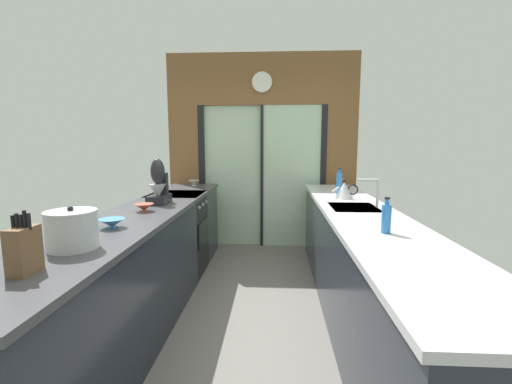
{
  "coord_description": "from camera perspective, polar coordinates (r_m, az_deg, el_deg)",
  "views": [
    {
      "loc": [
        0.2,
        -2.49,
        1.48
      ],
      "look_at": [
        0.01,
        0.76,
        1.02
      ],
      "focal_mm": 24.18,
      "sensor_mm": 36.0,
      "label": 1
    }
  ],
  "objects": [
    {
      "name": "stock_pot",
      "position": [
        2.1,
        -28.17,
        -5.51
      ],
      "size": [
        0.26,
        0.26,
        0.23
      ],
      "color": "#B7BABC",
      "rests_on": "left_counter_run"
    },
    {
      "name": "left_counter_run",
      "position": [
        3.02,
        -18.8,
        -11.99
      ],
      "size": [
        0.62,
        3.8,
        0.92
      ],
      "color": "#1E232D",
      "rests_on": "ground_plane"
    },
    {
      "name": "back_wall_unit",
      "position": [
        4.9,
        1.0,
        8.63
      ],
      "size": [
        2.64,
        0.12,
        2.7
      ],
      "color": "brown",
      "rests_on": "ground_plane"
    },
    {
      "name": "soap_bottle_near",
      "position": [
        2.31,
        20.75,
        -4.05
      ],
      "size": [
        0.06,
        0.06,
        0.23
      ],
      "color": "#286BB7",
      "rests_on": "right_counter_run"
    },
    {
      "name": "mixing_bowl_mid",
      "position": [
        2.99,
        -18.04,
        -2.42
      ],
      "size": [
        0.16,
        0.16,
        0.06
      ],
      "color": "#BC4C38",
      "rests_on": "left_counter_run"
    },
    {
      "name": "mixing_bowl_near",
      "position": [
        2.49,
        -22.72,
        -4.75
      ],
      "size": [
        0.17,
        0.17,
        0.06
      ],
      "color": "teal",
      "rests_on": "left_counter_run"
    },
    {
      "name": "mixing_bowl_far",
      "position": [
        4.65,
        -10.23,
        1.54
      ],
      "size": [
        0.15,
        0.15,
        0.07
      ],
      "color": "silver",
      "rests_on": "left_counter_run"
    },
    {
      "name": "knife_block",
      "position": [
        1.81,
        -34.04,
        -7.87
      ],
      "size": [
        0.09,
        0.14,
        0.28
      ],
      "color": "brown",
      "rests_on": "left_counter_run"
    },
    {
      "name": "ground_plane",
      "position": [
        3.44,
        -0.32,
        -17.58
      ],
      "size": [
        5.04,
        7.6,
        0.02
      ],
      "primitive_type": "cube",
      "color": "slate"
    },
    {
      "name": "oven_range",
      "position": [
        4.03,
        -12.8,
        -6.82
      ],
      "size": [
        0.6,
        0.6,
        0.92
      ],
      "color": "black",
      "rests_on": "ground_plane"
    },
    {
      "name": "stand_mixer",
      "position": [
        3.33,
        -15.79,
        0.89
      ],
      "size": [
        0.17,
        0.27,
        0.42
      ],
      "color": "black",
      "rests_on": "left_counter_run"
    },
    {
      "name": "soap_bottle_far",
      "position": [
        3.87,
        13.6,
        1.45
      ],
      "size": [
        0.06,
        0.06,
        0.29
      ],
      "color": "#286BB7",
      "rests_on": "right_counter_run"
    },
    {
      "name": "right_counter_run",
      "position": [
        3.06,
        16.95,
        -11.7
      ],
      "size": [
        0.62,
        3.8,
        0.92
      ],
      "color": "#1E232D",
      "rests_on": "ground_plane"
    },
    {
      "name": "sink_faucet",
      "position": [
        3.19,
        18.93,
        0.6
      ],
      "size": [
        0.19,
        0.02,
        0.25
      ],
      "color": "#B7BABC",
      "rests_on": "right_counter_run"
    },
    {
      "name": "kettle",
      "position": [
        3.6,
        14.4,
        0.28
      ],
      "size": [
        0.26,
        0.18,
        0.2
      ],
      "color": "#B7BABC",
      "rests_on": "right_counter_run"
    }
  ]
}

